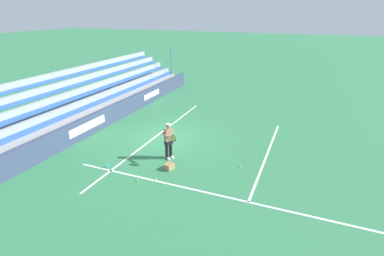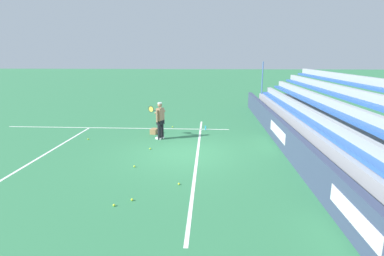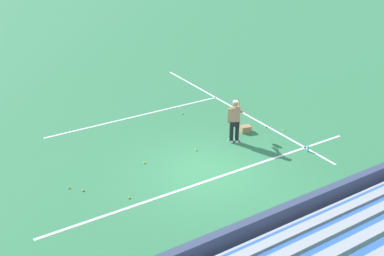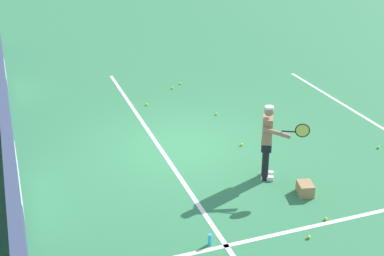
% 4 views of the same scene
% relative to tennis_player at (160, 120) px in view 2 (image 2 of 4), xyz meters
% --- Properties ---
extents(ground_plane, '(160.00, 160.00, 0.00)m').
position_rel_tennis_player_xyz_m(ground_plane, '(-2.10, -1.32, -0.89)').
color(ground_plane, '#337A4C').
extents(court_baseline_white, '(12.00, 0.10, 0.01)m').
position_rel_tennis_player_xyz_m(court_baseline_white, '(-2.10, -1.82, -0.89)').
color(court_baseline_white, white).
rests_on(court_baseline_white, ground).
extents(court_sideline_white, '(0.10, 12.00, 0.01)m').
position_rel_tennis_player_xyz_m(court_sideline_white, '(2.01, 2.68, -0.89)').
color(court_sideline_white, white).
rests_on(court_sideline_white, ground).
extents(court_service_line_white, '(8.22, 0.10, 0.01)m').
position_rel_tennis_player_xyz_m(court_service_line_white, '(-2.10, 4.18, -0.89)').
color(court_service_line_white, white).
rests_on(court_service_line_white, ground).
extents(back_wall_sponsor_board, '(23.04, 0.25, 1.10)m').
position_rel_tennis_player_xyz_m(back_wall_sponsor_board, '(-2.11, -5.33, -0.34)').
color(back_wall_sponsor_board, '#384260').
rests_on(back_wall_sponsor_board, ground).
extents(bleacher_stand, '(21.89, 3.20, 3.40)m').
position_rel_tennis_player_xyz_m(bleacher_stand, '(-2.10, -7.56, -0.13)').
color(bleacher_stand, '#9EA3A8').
rests_on(bleacher_stand, ground).
extents(tennis_player, '(0.89, 0.89, 1.71)m').
position_rel_tennis_player_xyz_m(tennis_player, '(0.00, 0.00, 0.00)').
color(tennis_player, black).
rests_on(tennis_player, ground).
extents(ball_box_cardboard, '(0.46, 0.39, 0.26)m').
position_rel_tennis_player_xyz_m(ball_box_cardboard, '(0.92, 0.46, -0.76)').
color(ball_box_cardboard, '#A87F51').
rests_on(ball_box_cardboard, ground).
extents(tennis_ball_by_box, '(0.07, 0.07, 0.07)m').
position_rel_tennis_player_xyz_m(tennis_ball_by_box, '(2.32, -0.28, -0.86)').
color(tennis_ball_by_box, '#CCE533').
rests_on(tennis_ball_by_box, ground).
extents(tennis_ball_far_right, '(0.07, 0.07, 0.07)m').
position_rel_tennis_player_xyz_m(tennis_ball_far_right, '(-6.48, 0.16, -0.86)').
color(tennis_ball_far_right, '#CCE533').
rests_on(tennis_ball_far_right, ground).
extents(tennis_ball_stray_back, '(0.07, 0.07, 0.07)m').
position_rel_tennis_player_xyz_m(tennis_ball_stray_back, '(-5.07, -1.38, -0.86)').
color(tennis_ball_stray_back, '#CCE533').
rests_on(tennis_ball_stray_back, ground).
extents(tennis_ball_midcourt, '(0.07, 0.07, 0.07)m').
position_rel_tennis_player_xyz_m(tennis_ball_midcourt, '(1.91, 0.34, -0.86)').
color(tennis_ball_midcourt, '#CCE533').
rests_on(tennis_ball_midcourt, ground).
extents(tennis_ball_toward_net, '(0.07, 0.07, 0.07)m').
position_rel_tennis_player_xyz_m(tennis_ball_toward_net, '(-0.36, 3.31, -0.86)').
color(tennis_ball_toward_net, '#CCE533').
rests_on(tennis_ball_toward_net, ground).
extents(tennis_ball_far_left, '(0.07, 0.07, 0.07)m').
position_rel_tennis_player_xyz_m(tennis_ball_far_left, '(-1.64, 0.16, -0.86)').
color(tennis_ball_far_left, '#CCE533').
rests_on(tennis_ball_far_left, ground).
extents(tennis_ball_on_baseline, '(0.07, 0.07, 0.07)m').
position_rel_tennis_player_xyz_m(tennis_ball_on_baseline, '(-3.70, 0.32, -0.86)').
color(tennis_ball_on_baseline, '#CCE533').
rests_on(tennis_ball_on_baseline, ground).
extents(tennis_ball_near_player, '(0.07, 0.07, 0.07)m').
position_rel_tennis_player_xyz_m(tennis_ball_near_player, '(-6.15, -0.23, -0.86)').
color(tennis_ball_near_player, '#CCE533').
rests_on(tennis_ball_near_player, ground).
extents(water_bottle, '(0.07, 0.07, 0.22)m').
position_rel_tennis_player_xyz_m(water_bottle, '(1.87, -2.08, -0.78)').
color(water_bottle, '#33B2E5').
rests_on(water_bottle, ground).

